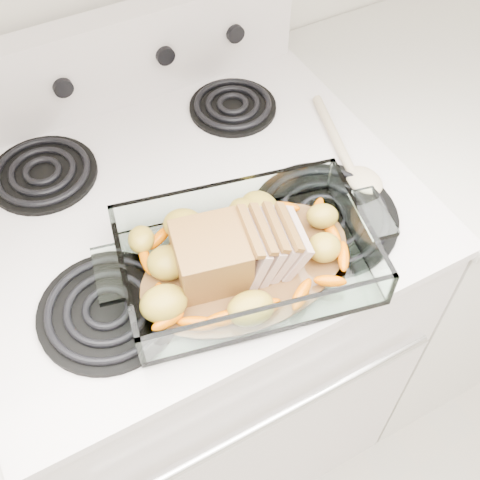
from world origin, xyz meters
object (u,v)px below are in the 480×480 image
electric_range (195,327)px  pork_roast (230,256)px  baking_dish (246,261)px  counter_right (420,226)px

electric_range → pork_roast: 0.55m
electric_range → baking_dish: bearing=-82.5°
counter_right → pork_roast: 0.87m
pork_roast → baking_dish: bearing=2.1°
electric_range → baking_dish: size_ratio=3.00×
counter_right → baking_dish: 0.83m
baking_dish → electric_range: bearing=109.9°
counter_right → pork_roast: bearing=-163.9°
electric_range → counter_right: electric_range is taller
electric_range → baking_dish: electric_range is taller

